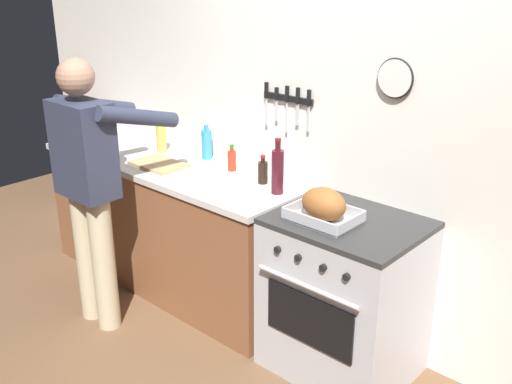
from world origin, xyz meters
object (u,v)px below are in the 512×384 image
bottle_soy_sauce (263,172)px  roasting_pan (324,207)px  cutting_board (159,164)px  bottle_dish_soap (207,144)px  bottle_hot_sauce (232,160)px  stove (344,296)px  bottle_cooking_oil (161,136)px  bottle_wine_red (278,171)px  person_cook (90,179)px

bottle_soy_sauce → roasting_pan: bearing=-19.5°
roasting_pan → bottle_soy_sauce: bearing=160.5°
cutting_board → bottle_dish_soap: bottle_dish_soap is taller
bottle_soy_sauce → bottle_hot_sauce: size_ratio=1.04×
stove → bottle_cooking_oil: 1.74m
cutting_board → bottle_dish_soap: (0.12, 0.32, 0.10)m
bottle_soy_sauce → bottle_dish_soap: (-0.60, 0.11, 0.03)m
roasting_pan → bottle_dish_soap: size_ratio=1.39×
bottle_dish_soap → bottle_hot_sauce: bottle_dish_soap is taller
roasting_pan → bottle_cooking_oil: 1.57m
stove → bottle_wine_red: (-0.52, 0.05, 0.59)m
stove → cutting_board: bearing=-176.3°
cutting_board → bottle_hot_sauce: bearing=31.3°
stove → person_cook: person_cook is taller
bottle_soy_sauce → person_cook: bearing=-133.7°
person_cook → cutting_board: 0.53m
person_cook → bottle_cooking_oil: 0.79m
bottle_soy_sauce → bottle_wine_red: 0.20m
bottle_dish_soap → bottle_wine_red: bottle_wine_red is taller
bottle_hot_sauce → bottle_wine_red: (0.47, -0.11, 0.07)m
person_cook → cutting_board: size_ratio=4.61×
cutting_board → bottle_dish_soap: size_ratio=1.42×
roasting_pan → bottle_dish_soap: 1.24m
bottle_dish_soap → bottle_hot_sauce: size_ratio=1.49×
roasting_pan → bottle_hot_sauce: (-0.90, 0.26, -0.01)m
bottle_wine_red → bottle_dish_soap: bearing=167.2°
roasting_pan → bottle_wine_red: 0.46m
roasting_pan → bottle_wine_red: (-0.43, 0.15, 0.06)m
bottle_cooking_oil → bottle_wine_red: size_ratio=0.83×
bottle_cooking_oil → stove: bearing=-4.3°
stove → cutting_board: size_ratio=2.50×
person_cook → bottle_wine_red: 1.11m
person_cook → bottle_wine_red: bearing=-39.7°
bottle_wine_red → bottle_soy_sauce: bearing=158.4°
cutting_board → person_cook: bearing=-88.3°
bottle_dish_soap → bottle_hot_sauce: 0.31m
roasting_pan → bottle_cooking_oil: bottle_cooking_oil is taller
bottle_soy_sauce → bottle_dish_soap: size_ratio=0.70×
roasting_pan → bottle_soy_sauce: size_ratio=2.00×
roasting_pan → cutting_board: roasting_pan is taller
stove → bottle_cooking_oil: (-1.65, 0.12, 0.56)m
bottle_hot_sauce → person_cook: bearing=-117.3°
roasting_pan → bottle_dish_soap: bearing=165.1°
bottle_hot_sauce → bottle_cooking_oil: 0.65m
roasting_pan → cutting_board: 1.32m
bottle_hot_sauce → bottle_wine_red: bearing=-13.3°
person_cook → bottle_dish_soap: size_ratio=6.55×
bottle_hot_sauce → bottle_cooking_oil: (-0.65, -0.04, 0.04)m
person_cook → roasting_pan: (1.31, 0.52, 0.03)m
stove → bottle_hot_sauce: 1.14m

